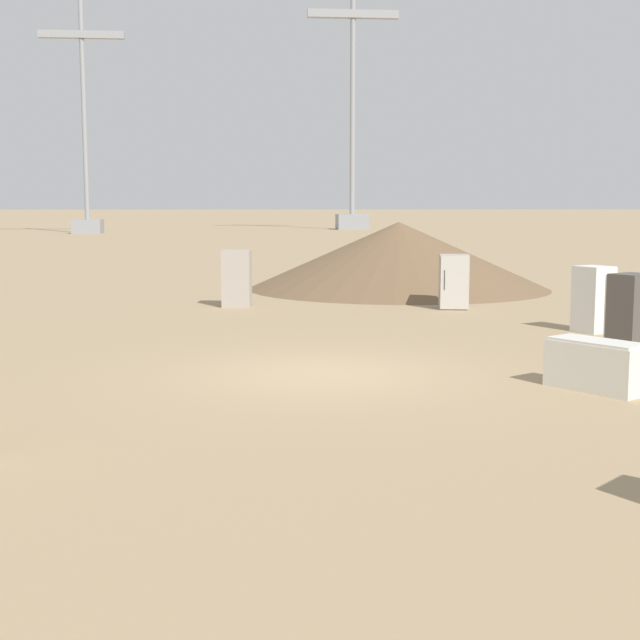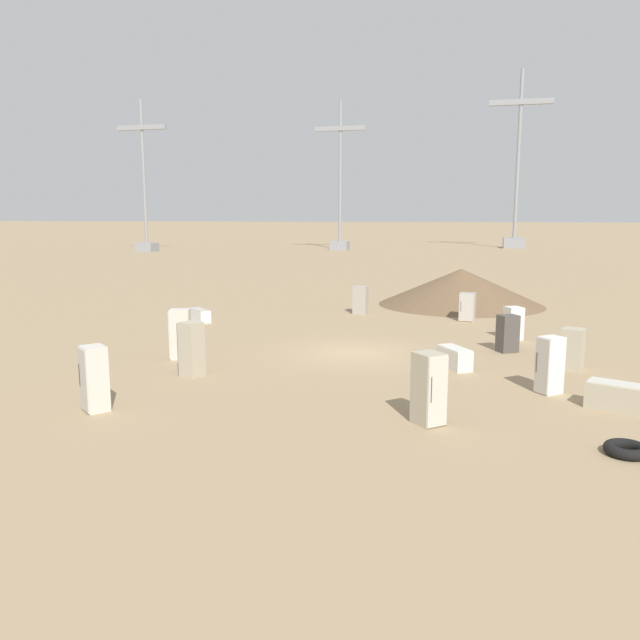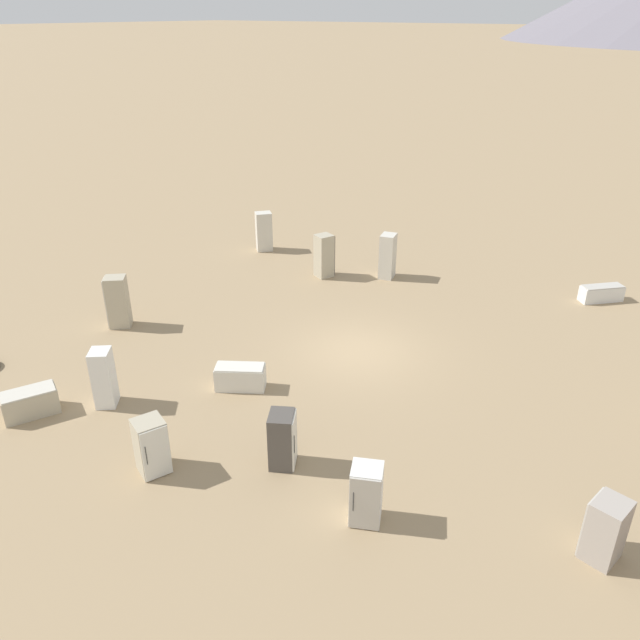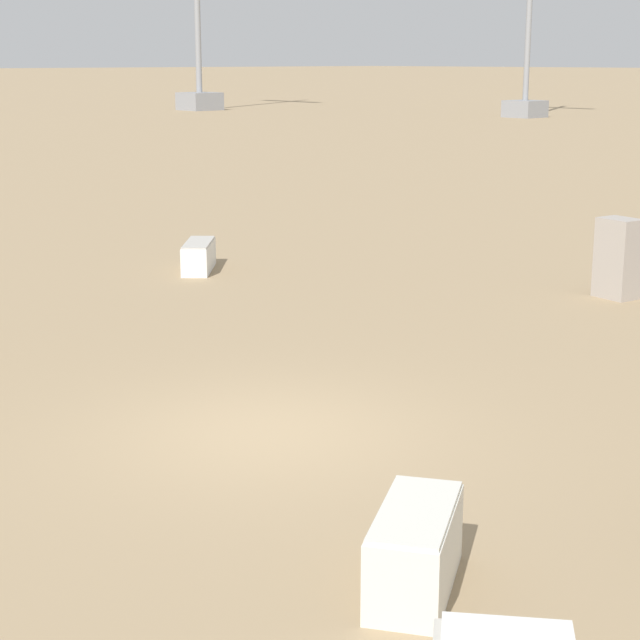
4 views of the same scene
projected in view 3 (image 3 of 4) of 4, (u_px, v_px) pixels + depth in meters
ground_plane at (357, 351)px, 21.14m from camera, size 1000.00×1000.00×0.00m
discarded_fridge_0 at (282, 440)px, 15.58m from camera, size 0.95×0.92×1.50m
discarded_fridge_1 at (118, 302)px, 22.41m from camera, size 0.98×0.99×1.92m
discarded_fridge_2 at (264, 231)px, 29.62m from camera, size 0.96×0.95×1.85m
discarded_fridge_3 at (104, 378)px, 17.94m from camera, size 0.89×0.87×1.78m
discarded_fridge_4 at (30, 403)px, 17.68m from camera, size 1.64×1.24×0.78m
discarded_fridge_6 at (605, 530)px, 12.90m from camera, size 0.87×0.81×1.47m
discarded_fridge_7 at (151, 446)px, 15.36m from camera, size 0.91×0.93×1.48m
discarded_fridge_8 at (240, 377)px, 18.93m from camera, size 1.35×1.60×0.76m
discarded_fridge_9 at (366, 494)px, 13.86m from camera, size 0.92×0.92×1.46m
discarded_fridge_10 at (601, 293)px, 24.65m from camera, size 1.61×1.56×0.65m
discarded_fridge_11 at (324, 256)px, 26.68m from camera, size 0.88×0.83×1.87m
discarded_fridge_12 at (388, 256)px, 26.57m from camera, size 0.90×0.76×1.93m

